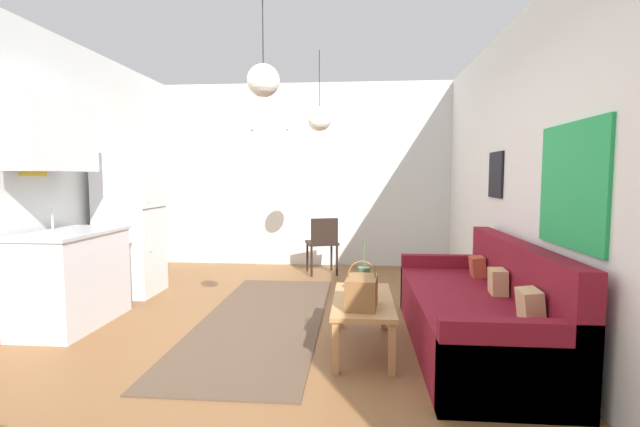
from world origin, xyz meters
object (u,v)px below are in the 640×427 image
object	(u,v)px
couch	(480,315)
accent_chair	(323,241)
handbag	(362,292)
pendant_lamp_near	(263,80)
bamboo_vase	(364,281)
pendant_lamp_far	(319,119)
coffee_table	(363,305)
refrigerator	(131,225)

from	to	relation	value
couch	accent_chair	size ratio (longest dim) A/B	2.70
handbag	pendant_lamp_near	distance (m)	1.66
bamboo_vase	pendant_lamp_far	size ratio (longest dim) A/B	0.50
coffee_table	bamboo_vase	size ratio (longest dim) A/B	2.29
accent_chair	pendant_lamp_far	world-z (taller)	pendant_lamp_far
pendant_lamp_near	pendant_lamp_far	xyz separation A→B (m)	(0.19, 2.14, 0.02)
refrigerator	accent_chair	distance (m)	2.50
accent_chair	pendant_lamp_far	xyz separation A→B (m)	(0.04, -1.03, 1.57)
refrigerator	pendant_lamp_near	size ratio (longest dim) A/B	1.83
refrigerator	couch	bearing A→B (deg)	-20.92
coffee_table	handbag	distance (m)	0.29
bamboo_vase	handbag	size ratio (longest dim) A/B	1.28
bamboo_vase	handbag	xyz separation A→B (m)	(-0.02, -0.34, 0.00)
handbag	couch	bearing A→B (deg)	17.58
handbag	pendant_lamp_near	world-z (taller)	pendant_lamp_near
bamboo_vase	couch	bearing A→B (deg)	-2.40
couch	coffee_table	world-z (taller)	couch
refrigerator	pendant_lamp_near	distance (m)	3.06
couch	refrigerator	size ratio (longest dim) A/B	1.33
coffee_table	handbag	bearing A→B (deg)	-93.15
coffee_table	handbag	xyz separation A→B (m)	(-0.01, -0.24, 0.17)
accent_chair	refrigerator	bearing A→B (deg)	12.91
pendant_lamp_near	bamboo_vase	bearing A→B (deg)	41.67
couch	refrigerator	bearing A→B (deg)	159.08
coffee_table	accent_chair	distance (m)	2.72
refrigerator	coffee_table	bearing A→B (deg)	-28.31
refrigerator	pendant_lamp_far	bearing A→B (deg)	4.60
couch	handbag	world-z (taller)	couch
coffee_table	accent_chair	size ratio (longest dim) A/B	1.28
pendant_lamp_near	pendant_lamp_far	world-z (taller)	same
bamboo_vase	coffee_table	bearing A→B (deg)	-94.61
refrigerator	accent_chair	bearing A→B (deg)	29.22
coffee_table	refrigerator	xyz separation A→B (m)	(-2.69, 1.45, 0.47)
handbag	refrigerator	world-z (taller)	refrigerator
pendant_lamp_far	couch	bearing A→B (deg)	-47.63
pendant_lamp_near	accent_chair	bearing A→B (deg)	87.28
handbag	coffee_table	bearing A→B (deg)	86.85
bamboo_vase	refrigerator	world-z (taller)	refrigerator
couch	pendant_lamp_near	world-z (taller)	pendant_lamp_near
bamboo_vase	pendant_lamp_far	distance (m)	2.21
pendant_lamp_far	coffee_table	bearing A→B (deg)	-73.25
coffee_table	accent_chair	bearing A→B (deg)	101.29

